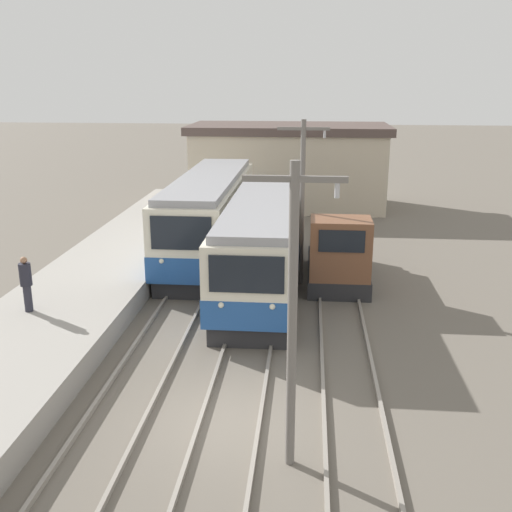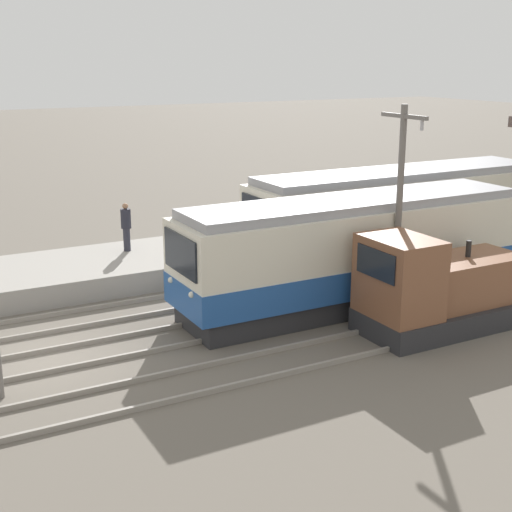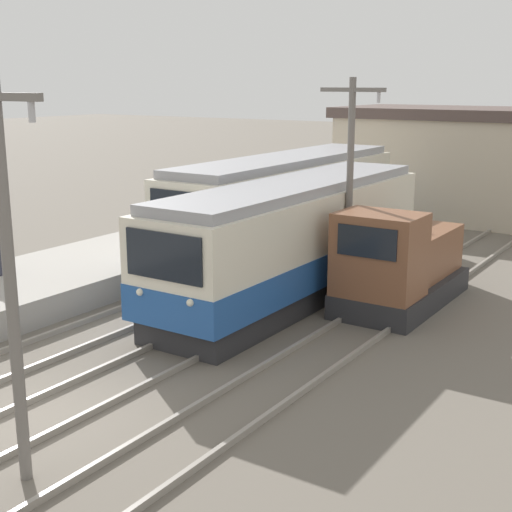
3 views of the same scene
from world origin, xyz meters
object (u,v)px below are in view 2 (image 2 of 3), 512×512
commuter_train_left (399,222)px  catenary_mast_mid (399,204)px  commuter_train_center (353,256)px  shunting_locomotive (437,291)px  person_on_platform (126,225)px

commuter_train_left → catenary_mast_mid: catenary_mast_mid is taller
commuter_train_left → catenary_mast_mid: size_ratio=1.90×
commuter_train_center → catenary_mast_mid: (1.51, 0.53, 1.94)m
commuter_train_left → shunting_locomotive: 6.68m
commuter_train_center → commuter_train_left: bearing=123.9°
commuter_train_left → shunting_locomotive: (5.80, -3.27, -0.56)m
commuter_train_left → commuter_train_center: (2.80, -4.16, -0.10)m
commuter_train_left → person_on_platform: commuter_train_left is taller
commuter_train_left → commuter_train_center: 5.02m
person_on_platform → commuter_train_center: bearing=36.4°
commuter_train_center → shunting_locomotive: commuter_train_center is taller
catenary_mast_mid → person_on_platform: (-8.68, -5.82, -1.79)m
commuter_train_left → shunting_locomotive: size_ratio=2.37×
shunting_locomotive → person_on_platform: 11.91m
shunting_locomotive → catenary_mast_mid: catenary_mast_mid is taller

